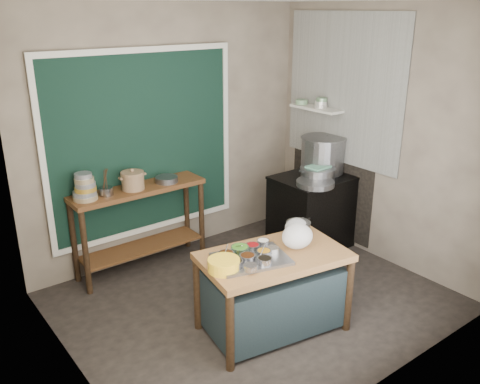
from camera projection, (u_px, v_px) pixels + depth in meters
floor at (254, 301)px, 5.04m from camera, size 3.50×3.00×0.02m
back_wall at (170, 134)px, 5.68m from camera, size 3.50×0.02×2.80m
left_wall at (60, 210)px, 3.55m from camera, size 0.02×3.00×2.80m
right_wall at (380, 137)px, 5.56m from camera, size 0.02×3.00×2.80m
curtain_panel at (144, 144)px, 5.47m from camera, size 2.10×0.02×1.90m
curtain_frame at (144, 144)px, 5.46m from camera, size 2.22×0.03×2.02m
tile_panel at (343, 89)px, 5.80m from camera, size 0.02×1.70×1.70m
soot_patch at (331, 182)px, 6.27m from camera, size 0.01×1.30×1.30m
wall_shelf at (316, 108)px, 6.05m from camera, size 0.22×0.70×0.03m
prep_table at (273, 292)px, 4.47m from camera, size 1.35×0.92×0.75m
back_counter at (141, 228)px, 5.51m from camera, size 1.45×0.40×0.95m
stove_block at (313, 212)px, 6.07m from camera, size 0.90×0.68×0.85m
stove_top at (315, 178)px, 5.92m from camera, size 0.92×0.69×0.03m
condiment_tray at (251, 259)px, 4.23m from camera, size 0.69×0.57×0.03m
condiment_bowls at (248, 255)px, 4.21m from camera, size 0.56×0.42×0.06m
yellow_basin at (224, 265)px, 4.05m from camera, size 0.35×0.35×0.10m
saucepan at (298, 228)px, 4.69m from camera, size 0.30×0.30×0.13m
plastic_bag_a at (297, 236)px, 4.42m from camera, size 0.36×0.34×0.22m
plastic_bag_b at (296, 227)px, 4.66m from camera, size 0.27×0.25×0.17m
bowl_stack at (85, 188)px, 4.97m from camera, size 0.24×0.24×0.27m
utensil_cup at (106, 191)px, 5.11m from camera, size 0.19×0.19×0.08m
ceramic_crock at (133, 181)px, 5.26m from camera, size 0.26×0.26×0.17m
wide_bowl at (167, 179)px, 5.50m from camera, size 0.30×0.30×0.06m
stock_pot at (323, 155)px, 6.00m from camera, size 0.69×0.69×0.43m
pot_lid at (325, 153)px, 6.06m from camera, size 0.26×0.44×0.42m
steamer at (318, 173)px, 5.80m from camera, size 0.52×0.52×0.14m
green_cloth at (318, 167)px, 5.78m from camera, size 0.26×0.21×0.02m
shallow_pan at (315, 183)px, 5.60m from camera, size 0.49×0.49×0.06m
shelf_bowl_stack at (321, 103)px, 5.98m from camera, size 0.15×0.15×0.12m
shelf_bowl_green at (302, 102)px, 6.23m from camera, size 0.19×0.19×0.05m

